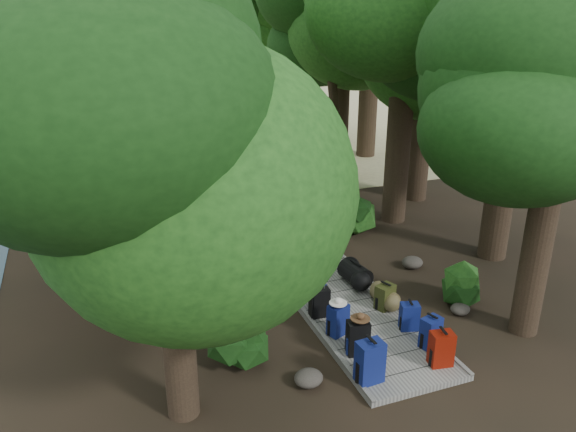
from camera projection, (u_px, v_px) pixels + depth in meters
name	position (u px, v px, depth m)	size (l,w,h in m)	color
ground	(309.00, 268.00, 13.76)	(120.00, 120.00, 0.00)	black
sand_beach	(184.00, 131.00, 27.69)	(40.00, 22.00, 0.02)	beige
boardwalk	(294.00, 250.00, 14.61)	(2.00, 12.00, 0.12)	gray
backpack_left_a	(370.00, 360.00, 9.40)	(0.45, 0.31, 0.84)	navy
backpack_left_b	(358.00, 336.00, 10.16)	(0.40, 0.28, 0.73)	black
backpack_left_c	(338.00, 318.00, 10.75)	(0.38, 0.27, 0.70)	navy
backpack_left_d	(318.00, 297.00, 11.64)	(0.37, 0.26, 0.56)	navy
backpack_right_a	(442.00, 347.00, 9.85)	(0.40, 0.28, 0.71)	maroon
backpack_right_b	(431.00, 331.00, 10.37)	(0.37, 0.26, 0.67)	navy
backpack_right_c	(409.00, 315.00, 10.93)	(0.36, 0.25, 0.61)	navy
backpack_right_d	(385.00, 295.00, 11.68)	(0.38, 0.28, 0.58)	#3C4419
duffel_right_khaki	(385.00, 296.00, 11.85)	(0.39, 0.59, 0.39)	brown
duffel_right_black	(355.00, 273.00, 12.72)	(0.47, 0.75, 0.47)	black
suitcase_on_boardwalk	(319.00, 303.00, 11.37)	(0.40, 0.22, 0.62)	black
lone_suitcase_on_sand	(232.00, 169.00, 20.51)	(0.41, 0.24, 0.65)	black
hat_brown	(360.00, 316.00, 10.00)	(0.36, 0.36, 0.11)	#51351E
hat_white	(338.00, 300.00, 10.57)	(0.34, 0.34, 0.11)	silver
kayak	(147.00, 169.00, 21.10)	(0.67, 3.06, 0.31)	#BD3B10
sun_lounger	(283.00, 144.00, 23.98)	(0.64, 2.00, 0.64)	silver
tree_right_a	(556.00, 140.00, 9.79)	(4.65, 4.65, 7.75)	black
tree_right_b	(520.00, 54.00, 12.60)	(5.60, 5.60, 10.00)	black
tree_right_c	(405.00, 46.00, 14.95)	(5.75, 5.75, 9.95)	black
tree_right_d	(429.00, 47.00, 16.77)	(5.24, 5.24, 9.60)	black
tree_right_e	(342.00, 53.00, 19.09)	(4.92, 4.92, 8.86)	black
tree_right_f	(372.00, 17.00, 21.51)	(6.12, 6.12, 10.94)	black
tree_left_a	(166.00, 197.00, 7.66)	(4.39, 4.39, 7.31)	black
tree_left_b	(87.00, 113.00, 10.87)	(4.57, 4.57, 8.22)	black
tree_left_c	(131.00, 82.00, 13.80)	(4.89, 4.89, 8.50)	black
tree_back_a	(138.00, 42.00, 24.30)	(5.03, 5.03, 8.71)	black
tree_back_b	(212.00, 14.00, 25.98)	(6.09, 6.09, 10.88)	black
tree_back_c	(281.00, 36.00, 26.75)	(4.96, 4.96, 8.94)	black
tree_back_d	(54.00, 54.00, 23.32)	(4.77, 4.77, 7.94)	black
palm_right_a	(341.00, 68.00, 18.07)	(4.77, 4.77, 8.13)	#194413
palm_right_b	(316.00, 56.00, 23.59)	(4.02, 4.02, 7.77)	#194413
palm_right_c	(259.00, 71.00, 23.85)	(4.09, 4.09, 6.50)	#194413
palm_left_a	(78.00, 91.00, 16.64)	(4.53, 4.53, 7.21)	#194413
rock_left_a	(309.00, 378.00, 9.58)	(0.50, 0.45, 0.28)	#4C473F
rock_left_b	(209.00, 332.00, 10.98)	(0.36, 0.33, 0.20)	#4C473F
rock_left_c	(229.00, 268.00, 13.49)	(0.45, 0.41, 0.25)	#4C473F
rock_left_d	(186.00, 238.00, 15.30)	(0.26, 0.24, 0.14)	#4C473F
rock_right_a	(460.00, 309.00, 11.74)	(0.42, 0.38, 0.23)	#4C473F
rock_right_b	(412.00, 262.00, 13.73)	(0.52, 0.47, 0.29)	#4C473F
rock_right_c	(346.00, 228.00, 15.91)	(0.33, 0.30, 0.18)	#4C473F
rock_right_d	(351.00, 201.00, 17.78)	(0.63, 0.57, 0.35)	#4C473F
shrub_left_a	(237.00, 341.00, 10.10)	(0.97, 0.97, 0.87)	#1A4414
shrub_left_b	(211.00, 247.00, 13.90)	(0.94, 0.94, 0.85)	#1A4414
shrub_left_c	(161.00, 207.00, 16.45)	(1.04, 1.04, 0.94)	#1A4414
shrub_right_a	(461.00, 284.00, 12.11)	(0.95, 0.95, 0.85)	#1A4414
shrub_right_b	(361.00, 212.00, 15.68)	(1.32, 1.32, 1.19)	#1A4414
shrub_right_c	(302.00, 176.00, 19.42)	(0.93, 0.93, 0.84)	#1A4414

